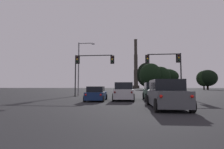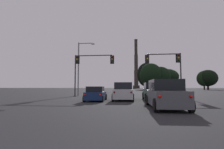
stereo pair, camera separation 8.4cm
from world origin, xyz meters
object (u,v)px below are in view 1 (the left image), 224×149
Objects in this scene: suv_center_lane_front at (124,92)px; suv_right_lane_front at (154,92)px; hatchback_left_lane_front at (96,94)px; traffic_light_overhead_right at (169,64)px; suv_right_lane_second at (166,94)px; smokestack at (136,69)px; traffic_light_overhead_left at (88,64)px; street_lamp at (81,63)px.

suv_right_lane_front is at bearing 6.41° from suv_center_lane_front.
traffic_light_overhead_right reaches higher than hatchback_left_lane_front.
suv_right_lane_second is 169.44m from smokestack.
traffic_light_overhead_left is at bearing -94.46° from smokestack.
suv_center_lane_front is 9.23m from traffic_light_overhead_right.
traffic_light_overhead_left is (-11.53, 0.60, 0.12)m from traffic_light_overhead_right.
suv_center_lane_front is 12.08m from street_lamp.
suv_right_lane_second and suv_right_lane_front have the same top height.
suv_right_lane_front is (5.91, 1.64, 0.23)m from hatchback_left_lane_front.
hatchback_left_lane_front is 0.84× the size of suv_right_lane_second.
street_lamp is 0.17× the size of smokestack.
traffic_light_overhead_right reaches higher than suv_right_lane_front.
traffic_light_overhead_right is at bearing -2.97° from traffic_light_overhead_left.
smokestack is (3.57, 168.33, 19.07)m from suv_right_lane_second.
suv_center_lane_front is at bearing 22.11° from hatchback_left_lane_front.
suv_center_lane_front is at bearing -172.94° from suv_right_lane_front.
traffic_light_overhead_left is at bearing 177.03° from traffic_light_overhead_right.
street_lamp is (-1.71, 2.13, 0.52)m from traffic_light_overhead_left.
suv_right_lane_second is 7.25m from suv_right_lane_front.
suv_right_lane_front is at bearing -38.49° from street_lamp.
traffic_light_overhead_left is at bearing 129.65° from suv_center_lane_front.
suv_center_lane_front is 0.80× the size of traffic_light_overhead_left.
street_lamp is at bearing 168.36° from traffic_light_overhead_right.
traffic_light_overhead_right is (6.02, 5.92, 3.71)m from suv_center_lane_front.
traffic_light_overhead_right is at bearing 62.88° from suv_right_lane_front.
traffic_light_overhead_left is 0.12× the size of smokestack.
suv_right_lane_second is 0.80× the size of traffic_light_overhead_left.
hatchback_left_lane_front is 0.69× the size of traffic_light_overhead_right.
smokestack is at bearing 87.12° from suv_center_lane_front.
street_lamp is at bearing 141.62° from suv_right_lane_front.
suv_center_lane_front is 162.72m from smokestack.
traffic_light_overhead_right is at bearing -11.64° from street_lamp.
suv_right_lane_second is at bearing -91.21° from smokestack.
hatchback_left_lane_front is 164.12m from smokestack.
smokestack reaches higher than traffic_light_overhead_right.
suv_center_lane_front is 1.00× the size of suv_right_lane_front.
smokestack is at bearing 87.83° from suv_right_lane_second.
suv_center_lane_front is 9.36m from traffic_light_overhead_left.
traffic_light_overhead_left is at bearing 107.21° from hatchback_left_lane_front.
suv_right_lane_second is (5.75, -5.61, 0.23)m from hatchback_left_lane_front.
traffic_light_overhead_right is 156.30m from smokestack.
suv_center_lane_front is 1.00× the size of suv_right_lane_second.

